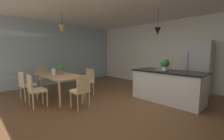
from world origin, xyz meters
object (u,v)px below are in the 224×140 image
Objects in this scene: dining_table at (58,77)px; kitchen_island at (167,86)px; chair_near_left at (27,84)px; vase_on_dining_table at (54,72)px; potted_plant_on_island at (165,64)px; potted_plant_on_table at (61,69)px; refrigerator at (200,68)px; chair_kitchen_end at (81,90)px; chair_near_right at (36,89)px; chair_far_right at (87,81)px; chair_window_end at (44,77)px.

kitchen_island is at bearing 39.60° from dining_table.
chair_near_left is 4.67× the size of vase_on_dining_table.
vase_on_dining_table is (-2.55, -2.26, -0.27)m from potted_plant_on_island.
refrigerator is at bearing 48.66° from potted_plant_on_table.
chair_kitchen_end is at bearing 0.01° from dining_table.
refrigerator is (3.45, 4.38, 0.43)m from chair_near_left.
vase_on_dining_table is (-0.48, 0.69, 0.35)m from chair_near_right.
chair_near_right and chair_far_right have the same top height.
chair_near_left is 0.48× the size of refrigerator.
chair_far_right is (-0.00, 1.62, 0.00)m from chair_near_right.
refrigerator reaches higher than potted_plant_on_island.
refrigerator reaches higher than potted_plant_on_table.
vase_on_dining_table is (-0.05, -0.22, -0.08)m from potted_plant_on_table.
chair_far_right is 1.00× the size of chair_window_end.
potted_plant_on_table is 1.68× the size of vase_on_dining_table.
chair_kitchen_end reaches higher than dining_table.
vase_on_dining_table is at bearing -102.54° from potted_plant_on_table.
kitchen_island is at bearing 0.00° from potted_plant_on_island.
dining_table is 1.31m from chair_window_end.
chair_far_right is 0.94m from potted_plant_on_table.
chair_near_right is 0.44× the size of kitchen_island.
potted_plant_on_island reaches higher than potted_plant_on_table.
potted_plant_on_island reaches higher than chair_far_right.
chair_kitchen_end is (1.71, 0.81, 0.00)m from chair_near_left.
kitchen_island is 1.56m from refrigerator.
potted_plant_on_table reaches higher than chair_near_right.
chair_window_end is (-1.30, 0.00, -0.19)m from dining_table.
potted_plant_on_island is at bearing 45.53° from chair_near_left.
dining_table is 0.93m from chair_near_left.
chair_near_left is 1.89m from chair_kitchen_end.
vase_on_dining_table is (-0.07, -0.12, 0.16)m from dining_table.
potted_plant_on_table reaches higher than chair_kitchen_end.
refrigerator is at bearing 68.87° from potted_plant_on_island.
refrigerator is (4.33, 3.56, 0.43)m from chair_window_end.
chair_kitchen_end is 2.52m from potted_plant_on_island.
chair_kitchen_end is 0.48× the size of refrigerator.
chair_far_right and chair_window_end have the same top height.
chair_far_right is 2.55m from kitchen_island.
potted_plant_on_table is (1.28, 0.10, 0.43)m from chair_window_end.
chair_near_right is 4.67× the size of vase_on_dining_table.
chair_window_end is at bearing -151.20° from kitchen_island.
chair_kitchen_end is 0.44× the size of kitchen_island.
potted_plant_on_island is at bearing 29.47° from chair_window_end.
chair_far_right is 1.00× the size of chair_kitchen_end.
dining_table is 0.93m from chair_far_right.
chair_near_right is 3.65m from potted_plant_on_island.
chair_near_right is (0.42, -0.81, -0.19)m from dining_table.
kitchen_island is at bearing 38.07° from potted_plant_on_table.
vase_on_dining_table is at bearing -5.58° from chair_window_end.
potted_plant_on_island is (3.78, 2.13, 0.62)m from chair_window_end.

